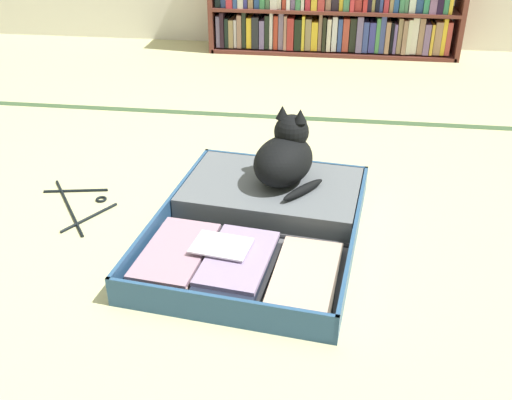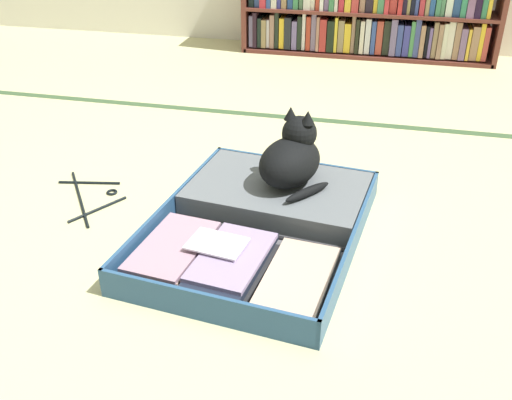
{
  "view_description": "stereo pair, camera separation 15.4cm",
  "coord_description": "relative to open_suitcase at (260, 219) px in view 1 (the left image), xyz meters",
  "views": [
    {
      "loc": [
        0.36,
        -1.66,
        1.08
      ],
      "look_at": [
        0.15,
        -0.07,
        0.16
      ],
      "focal_mm": 40.72,
      "sensor_mm": 36.0,
      "label": 1
    },
    {
      "loc": [
        0.51,
        -1.63,
        1.08
      ],
      "look_at": [
        0.15,
        -0.07,
        0.16
      ],
      "focal_mm": 40.72,
      "sensor_mm": 36.0,
      "label": 2
    }
  ],
  "objects": [
    {
      "name": "ground_plane",
      "position": [
        -0.15,
        -0.0,
        -0.04
      ],
      "size": [
        10.0,
        10.0,
        0.0
      ],
      "primitive_type": "plane",
      "color": "#C1BE89"
    },
    {
      "name": "tatami_border",
      "position": [
        -0.15,
        1.02,
        -0.04
      ],
      "size": [
        4.8,
        0.05,
        0.0
      ],
      "color": "#365131",
      "rests_on": "ground_plane"
    },
    {
      "name": "open_suitcase",
      "position": [
        0.0,
        0.0,
        0.0
      ],
      "size": [
        0.74,
        0.94,
        0.1
      ],
      "color": "#294F79",
      "rests_on": "ground_plane"
    },
    {
      "name": "black_cat",
      "position": [
        0.07,
        0.19,
        0.15
      ],
      "size": [
        0.29,
        0.33,
        0.27
      ],
      "color": "black",
      "rests_on": "open_suitcase"
    },
    {
      "name": "clothes_hanger",
      "position": [
        -0.68,
        0.07,
        -0.04
      ],
      "size": [
        0.31,
        0.37,
        0.01
      ],
      "color": "black",
      "rests_on": "ground_plane"
    }
  ]
}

